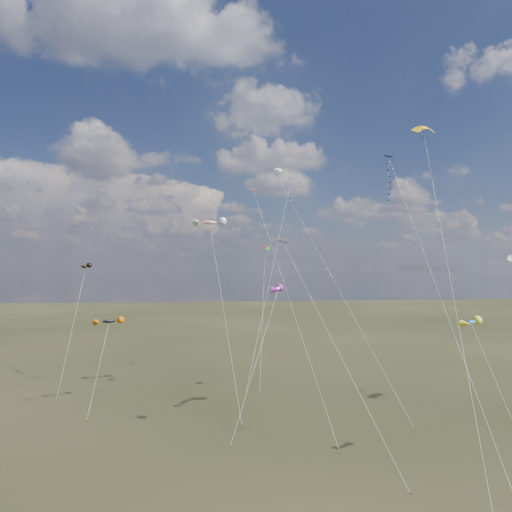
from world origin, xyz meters
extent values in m
plane|color=black|center=(0.00, 0.00, 0.00)|extent=(400.00, 400.00, 0.00)
cube|color=black|center=(16.19, 14.03, 31.38)|extent=(1.33, 1.33, 0.28)
cylinder|color=silver|center=(15.12, 0.57, 15.69)|extent=(2.16, 26.95, 31.39)
cube|color=#0B154C|center=(8.93, 39.84, 33.35)|extent=(0.98, 0.99, 0.29)
cylinder|color=silver|center=(4.12, 32.02, 16.68)|extent=(9.66, 15.68, 33.36)
cube|color=#332316|center=(-0.69, 24.19, 0.06)|extent=(0.10, 0.10, 0.12)
cube|color=black|center=(1.16, 4.63, 20.09)|extent=(1.20, 1.23, 0.33)
cylinder|color=silver|center=(5.18, -0.79, 10.05)|extent=(8.06, 10.88, 20.10)
cube|color=#332316|center=(9.19, -6.22, 0.06)|extent=(0.10, 0.10, 0.12)
cube|color=red|center=(-0.17, 19.57, 27.86)|extent=(1.17, 1.15, 0.33)
cylinder|color=silver|center=(2.97, 10.77, 13.93)|extent=(6.31, 17.62, 27.88)
cube|color=#332316|center=(6.10, 1.97, 0.06)|extent=(0.10, 0.10, 0.12)
cylinder|color=silver|center=(13.59, -4.75, 16.16)|extent=(5.76, 20.12, 32.33)
cylinder|color=silver|center=(10.28, 18.32, 16.41)|extent=(11.59, 22.04, 32.83)
cube|color=#332316|center=(16.06, 7.31, 0.06)|extent=(0.10, 0.10, 0.12)
cylinder|color=silver|center=(2.26, 28.81, 10.43)|extent=(2.42, 11.96, 20.88)
cube|color=#332316|center=(1.06, 22.84, 0.06)|extent=(0.10, 0.10, 0.12)
ellipsoid|color=black|center=(-18.76, 20.41, 10.62)|extent=(3.47, 2.44, 0.99)
cylinder|color=silver|center=(-19.33, 17.29, 5.31)|extent=(1.17, 6.27, 10.63)
cube|color=#332316|center=(-19.91, 14.17, 0.06)|extent=(0.10, 0.10, 0.12)
ellipsoid|color=#C56414|center=(-24.71, 32.63, 17.78)|extent=(2.35, 2.68, 0.93)
cylinder|color=silver|center=(-25.34, 27.95, 8.89)|extent=(1.30, 9.40, 17.79)
cube|color=#332316|center=(-25.98, 23.26, 0.06)|extent=(0.10, 0.10, 0.12)
ellipsoid|color=white|center=(1.87, 11.98, 15.09)|extent=(1.69, 2.54, 0.92)
cylinder|color=silver|center=(-1.12, 8.32, 7.54)|extent=(6.00, 7.34, 15.10)
cube|color=#332316|center=(-4.11, 4.66, 0.06)|extent=(0.10, 0.10, 0.12)
ellipsoid|color=red|center=(-5.82, 23.47, 23.83)|extent=(4.34, 2.53, 1.39)
cylinder|color=silver|center=(-4.12, 17.12, 11.91)|extent=(3.43, 12.73, 23.84)
cube|color=#332316|center=(-2.42, 10.77, 0.06)|extent=(0.10, 0.10, 0.12)
ellipsoid|color=#1A74BB|center=(16.46, -2.86, 12.75)|extent=(2.31, 1.89, 0.93)
cylinder|color=silver|center=(16.92, -6.87, 6.37)|extent=(0.95, 8.04, 12.76)
camera|label=1|loc=(-6.78, -40.13, 17.43)|focal=32.00mm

